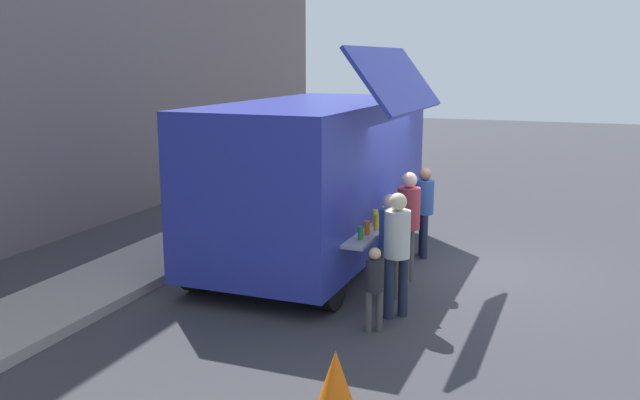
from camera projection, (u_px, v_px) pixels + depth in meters
ground_plane at (448, 269)px, 11.71m from camera, size 60.00×60.00×0.00m
curb_strip at (33, 317)px, 9.35m from camera, size 28.00×1.60×0.15m
food_truck_main at (316, 176)px, 11.83m from camera, size 5.62×3.27×3.71m
traffic_cone_orange at (336, 375)px, 7.18m from camera, size 0.36×0.36×0.55m
trash_bin at (288, 185)px, 16.70m from camera, size 0.60×0.60×1.01m
customer_front_ordering at (408, 217)px, 10.85m from camera, size 0.37×0.36×1.79m
customer_mid_with_backpack at (391, 236)px, 10.02m from camera, size 0.51×0.47×1.60m
customer_rear_waiting at (397, 244)px, 9.33m from camera, size 0.36×0.36×1.76m
customer_extra_browsing at (424, 204)px, 12.23m from camera, size 0.33×0.33×1.64m
child_near_queue at (374, 282)px, 8.90m from camera, size 0.23×0.23×1.14m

